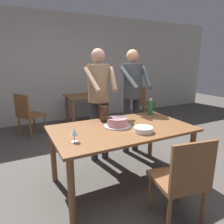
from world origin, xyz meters
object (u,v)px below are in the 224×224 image
at_px(cake_on_platter, 117,122).
at_px(person_standing_beside, 132,90).
at_px(main_dining_table, 122,135).
at_px(water_bottle, 151,107).
at_px(background_chair_0, 28,113).
at_px(wine_glass_near, 74,132).
at_px(background_chair_1, 142,101).
at_px(hurricane_lamp, 104,114).
at_px(person_cutting_cake, 99,93).
at_px(chair_near_side, 182,178).
at_px(background_table, 87,101).
at_px(plate_stack, 143,130).
at_px(cake_knife, 112,118).

bearing_deg(cake_on_platter, person_standing_beside, 46.57).
xyz_separation_m(main_dining_table, water_bottle, (0.68, 0.33, 0.21)).
bearing_deg(cake_on_platter, background_chair_0, 110.93).
xyz_separation_m(wine_glass_near, background_chair_0, (-0.24, 2.53, -0.36)).
height_order(main_dining_table, water_bottle, water_bottle).
bearing_deg(background_chair_0, water_bottle, -51.98).
xyz_separation_m(person_standing_beside, background_chair_1, (1.32, 1.56, -0.58)).
bearing_deg(hurricane_lamp, person_cutting_cake, 76.13).
height_order(main_dining_table, chair_near_side, chair_near_side).
height_order(water_bottle, hurricane_lamp, water_bottle).
height_order(main_dining_table, person_cutting_cake, person_cutting_cake).
distance_m(hurricane_lamp, background_chair_1, 2.85).
bearing_deg(person_standing_beside, person_cutting_cake, -177.15).
xyz_separation_m(wine_glass_near, water_bottle, (1.34, 0.51, 0.01)).
relative_size(wine_glass_near, chair_near_side, 0.16).
distance_m(person_cutting_cake, chair_near_side, 1.69).
distance_m(wine_glass_near, background_table, 2.99).
bearing_deg(plate_stack, background_chair_0, 111.69).
bearing_deg(cake_on_platter, background_table, 78.78).
xyz_separation_m(wine_glass_near, person_standing_beside, (1.26, 0.92, 0.22)).
distance_m(cake_on_platter, background_chair_1, 2.98).
distance_m(plate_stack, hurricane_lamp, 0.63).
bearing_deg(plate_stack, cake_on_platter, 116.78).
xyz_separation_m(main_dining_table, background_chair_0, (-0.90, 2.35, -0.16)).
bearing_deg(person_cutting_cake, cake_knife, -99.12).
distance_m(plate_stack, person_cutting_cake, 1.02).
xyz_separation_m(person_cutting_cake, background_chair_0, (-0.90, 1.64, -0.58)).
height_order(cake_on_platter, hurricane_lamp, hurricane_lamp).
distance_m(person_cutting_cake, background_chair_0, 1.96).
bearing_deg(cake_on_platter, hurricane_lamp, 104.36).
height_order(main_dining_table, hurricane_lamp, hurricane_lamp).
bearing_deg(wine_glass_near, main_dining_table, 15.31).
xyz_separation_m(plate_stack, person_standing_beside, (0.47, 0.99, 0.30)).
xyz_separation_m(cake_knife, person_cutting_cake, (0.10, 0.63, 0.21)).
xyz_separation_m(cake_knife, water_bottle, (0.78, 0.25, -0.00)).
bearing_deg(hurricane_lamp, cake_on_platter, -75.64).
relative_size(main_dining_table, chair_near_side, 1.90).
bearing_deg(main_dining_table, hurricane_lamp, 106.14).
height_order(person_standing_beside, background_table, person_standing_beside).
height_order(cake_knife, chair_near_side, chair_near_side).
distance_m(water_bottle, background_chair_1, 2.36).
xyz_separation_m(wine_glass_near, background_table, (1.13, 2.76, -0.28)).
xyz_separation_m(wine_glass_near, hurricane_lamp, (0.56, 0.50, 0.00)).
distance_m(cake_on_platter, chair_near_side, 1.01).
bearing_deg(plate_stack, cake_knife, 124.91).
xyz_separation_m(background_chair_0, background_chair_1, (2.83, -0.05, 0.00)).
height_order(wine_glass_near, chair_near_side, chair_near_side).
xyz_separation_m(water_bottle, hurricane_lamp, (-0.77, -0.00, -0.01)).
xyz_separation_m(person_cutting_cake, background_table, (0.47, 1.87, -0.50)).
bearing_deg(person_standing_beside, hurricane_lamp, -149.31).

